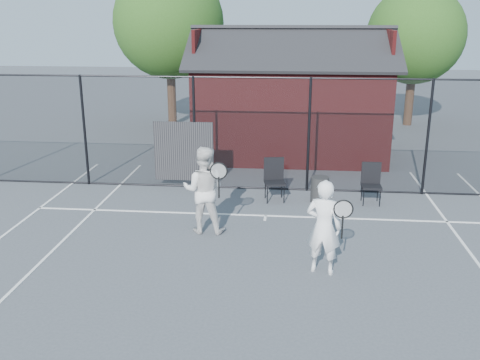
# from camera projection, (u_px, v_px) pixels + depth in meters

# --- Properties ---
(ground) EXTENTS (80.00, 80.00, 0.00)m
(ground) POSITION_uv_depth(u_px,v_px,m) (257.00, 275.00, 9.61)
(ground) COLOR #44494D
(ground) RESTS_ON ground
(court_lines) EXTENTS (11.02, 18.00, 0.01)m
(court_lines) POSITION_uv_depth(u_px,v_px,m) (252.00, 314.00, 8.35)
(court_lines) COLOR white
(court_lines) RESTS_ON ground
(fence) EXTENTS (22.04, 3.00, 3.00)m
(fence) POSITION_uv_depth(u_px,v_px,m) (258.00, 136.00, 13.96)
(fence) COLOR black
(fence) RESTS_ON ground
(clubhouse) EXTENTS (6.50, 4.36, 4.19)m
(clubhouse) POSITION_uv_depth(u_px,v_px,m) (290.00, 106.00, 17.65)
(clubhouse) COLOR maroon
(clubhouse) RESTS_ON ground
(tree_left) EXTENTS (4.48, 4.48, 6.44)m
(tree_left) POSITION_uv_depth(u_px,v_px,m) (169.00, 23.00, 21.63)
(tree_left) COLOR #332014
(tree_left) RESTS_ON ground
(tree_right) EXTENTS (3.97, 3.97, 5.70)m
(tree_right) POSITION_uv_depth(u_px,v_px,m) (415.00, 35.00, 21.81)
(tree_right) COLOR #332014
(tree_right) RESTS_ON ground
(player_front) EXTENTS (0.82, 0.65, 1.75)m
(player_front) POSITION_uv_depth(u_px,v_px,m) (324.00, 227.00, 9.48)
(player_front) COLOR white
(player_front) RESTS_ON ground
(player_back) EXTENTS (1.02, 0.76, 1.87)m
(player_back) POSITION_uv_depth(u_px,v_px,m) (204.00, 190.00, 11.31)
(player_back) COLOR silver
(player_back) RESTS_ON ground
(chair_left) EXTENTS (0.58, 0.60, 1.05)m
(chair_left) POSITION_uv_depth(u_px,v_px,m) (275.00, 181.00, 13.34)
(chair_left) COLOR black
(chair_left) RESTS_ON ground
(chair_right) EXTENTS (0.48, 0.50, 0.99)m
(chair_right) POSITION_uv_depth(u_px,v_px,m) (371.00, 185.00, 13.13)
(chair_right) COLOR black
(chair_right) RESTS_ON ground
(waste_bin) EXTENTS (0.45, 0.45, 0.65)m
(waste_bin) POSITION_uv_depth(u_px,v_px,m) (320.00, 190.00, 13.29)
(waste_bin) COLOR black
(waste_bin) RESTS_ON ground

